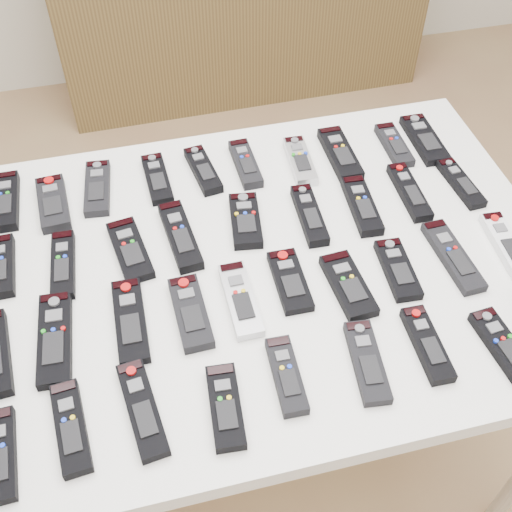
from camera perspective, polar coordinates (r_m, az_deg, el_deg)
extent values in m
plane|color=#996B4E|center=(1.99, 4.16, -14.57)|extent=(4.00, 4.00, 0.00)
cube|color=white|center=(1.32, 0.00, -1.15)|extent=(1.25, 0.88, 0.04)
cylinder|color=beige|center=(1.89, -19.85, -3.38)|extent=(0.04, 0.04, 0.74)
cylinder|color=beige|center=(2.01, 13.21, 2.59)|extent=(0.04, 0.04, 0.74)
cube|color=#48361D|center=(3.01, -1.24, 21.36)|extent=(1.61, 0.41, 0.80)
cube|color=black|center=(1.52, -21.35, 4.55)|extent=(0.06, 0.18, 0.02)
cube|color=black|center=(1.48, -17.59, 4.48)|extent=(0.07, 0.17, 0.02)
cube|color=black|center=(1.50, -13.91, 5.88)|extent=(0.07, 0.17, 0.02)
cube|color=black|center=(1.49, -8.78, 6.81)|extent=(0.05, 0.16, 0.02)
cube|color=black|center=(1.50, -4.72, 7.61)|extent=(0.07, 0.16, 0.02)
cube|color=black|center=(1.51, -0.94, 8.20)|extent=(0.05, 0.16, 0.02)
cube|color=#B7B7BC|center=(1.52, 3.93, 8.42)|extent=(0.06, 0.16, 0.02)
cube|color=black|center=(1.55, 7.47, 8.99)|extent=(0.06, 0.18, 0.02)
cube|color=black|center=(1.60, 12.18, 9.61)|extent=(0.05, 0.15, 0.02)
cube|color=black|center=(1.64, 14.74, 10.00)|extent=(0.06, 0.18, 0.02)
cube|color=black|center=(1.35, -16.77, -0.75)|extent=(0.05, 0.17, 0.02)
cube|color=black|center=(1.34, -11.13, 0.52)|extent=(0.08, 0.18, 0.02)
cube|color=black|center=(1.35, -6.75, 1.78)|extent=(0.07, 0.20, 0.02)
cube|color=black|center=(1.38, -0.94, 3.17)|extent=(0.08, 0.16, 0.02)
cube|color=black|center=(1.39, 4.77, 3.65)|extent=(0.05, 0.17, 0.02)
cube|color=black|center=(1.43, 9.39, 4.44)|extent=(0.06, 0.17, 0.02)
cube|color=black|center=(1.48, 13.47, 5.57)|extent=(0.05, 0.18, 0.02)
cube|color=black|center=(1.54, 17.75, 6.17)|extent=(0.05, 0.16, 0.02)
cube|color=black|center=(1.24, -17.44, -7.02)|extent=(0.07, 0.20, 0.02)
cube|color=black|center=(1.23, -11.10, -5.68)|extent=(0.06, 0.19, 0.02)
cube|color=black|center=(1.22, -5.82, -5.04)|extent=(0.06, 0.17, 0.02)
cube|color=#B7B7BC|center=(1.24, -1.38, -3.89)|extent=(0.05, 0.18, 0.02)
cube|color=black|center=(1.27, 3.03, -2.23)|extent=(0.06, 0.15, 0.02)
cube|color=black|center=(1.27, 8.20, -2.60)|extent=(0.07, 0.16, 0.02)
cube|color=black|center=(1.31, 12.49, -1.17)|extent=(0.06, 0.15, 0.02)
cube|color=black|center=(1.37, 17.09, -0.02)|extent=(0.06, 0.19, 0.02)
cube|color=silver|center=(1.43, 21.38, 0.92)|extent=(0.06, 0.18, 0.02)
cube|color=black|center=(1.15, -21.75, -16.10)|extent=(0.05, 0.16, 0.02)
cube|color=black|center=(1.13, -16.14, -14.42)|extent=(0.06, 0.17, 0.02)
cube|color=black|center=(1.12, -10.08, -13.23)|extent=(0.07, 0.19, 0.02)
cube|color=black|center=(1.11, -2.73, -13.23)|extent=(0.06, 0.16, 0.02)
cube|color=black|center=(1.14, 2.72, -10.56)|extent=(0.05, 0.15, 0.02)
cube|color=black|center=(1.17, 9.84, -9.25)|extent=(0.07, 0.17, 0.02)
cube|color=black|center=(1.21, 14.97, -7.58)|extent=(0.05, 0.16, 0.02)
cube|color=black|center=(1.25, 21.14, -7.50)|extent=(0.06, 0.16, 0.02)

